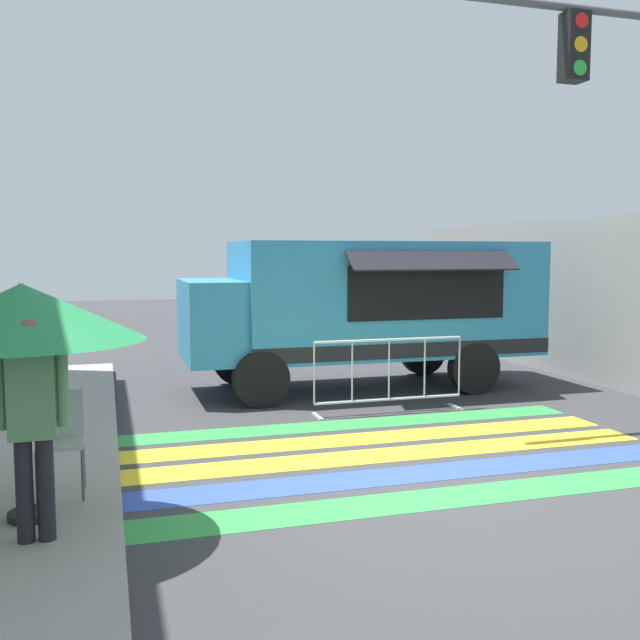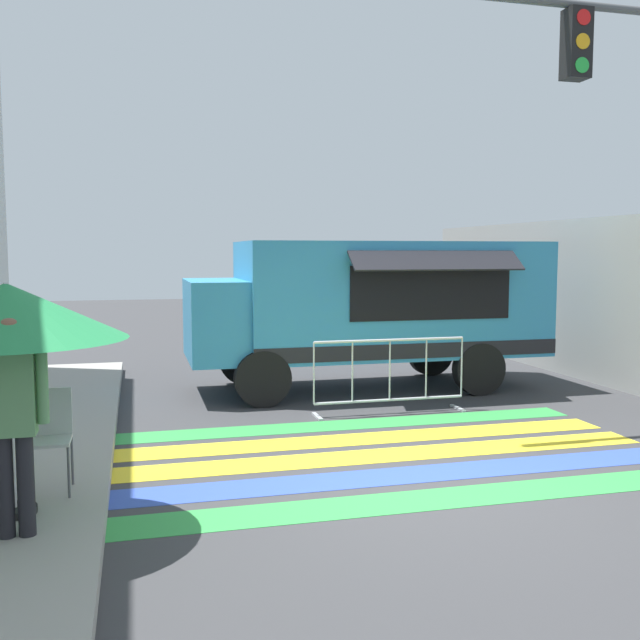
{
  "view_description": "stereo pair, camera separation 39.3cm",
  "coord_description": "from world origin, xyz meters",
  "px_view_note": "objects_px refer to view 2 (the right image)",
  "views": [
    {
      "loc": [
        -3.19,
        -6.55,
        2.35
      ],
      "look_at": [
        -0.28,
        3.12,
        1.39
      ],
      "focal_mm": 40.0,
      "sensor_mm": 36.0,
      "label": 1
    },
    {
      "loc": [
        -2.81,
        -6.66,
        2.35
      ],
      "look_at": [
        -0.28,
        3.12,
        1.39
      ],
      "focal_mm": 40.0,
      "sensor_mm": 36.0,
      "label": 2
    }
  ],
  "objects_px": {
    "food_truck": "(364,303)",
    "traffic_signal_pole": "(616,120)",
    "vendor_person": "(12,413)",
    "barricade_front": "(390,376)",
    "folding_chair": "(48,430)",
    "patio_umbrella": "(7,312)"
  },
  "relations": [
    {
      "from": "patio_umbrella",
      "to": "barricade_front",
      "type": "distance_m",
      "value": 5.89
    },
    {
      "from": "patio_umbrella",
      "to": "vendor_person",
      "type": "relative_size",
      "value": 1.14
    },
    {
      "from": "patio_umbrella",
      "to": "barricade_front",
      "type": "bearing_deg",
      "value": 36.81
    },
    {
      "from": "traffic_signal_pole",
      "to": "folding_chair",
      "type": "height_order",
      "value": "traffic_signal_pole"
    },
    {
      "from": "food_truck",
      "to": "vendor_person",
      "type": "height_order",
      "value": "food_truck"
    },
    {
      "from": "traffic_signal_pole",
      "to": "vendor_person",
      "type": "xyz_separation_m",
      "value": [
        -7.26,
        -2.74,
        -3.01
      ]
    },
    {
      "from": "food_truck",
      "to": "traffic_signal_pole",
      "type": "distance_m",
      "value": 4.81
    },
    {
      "from": "traffic_signal_pole",
      "to": "vendor_person",
      "type": "height_order",
      "value": "traffic_signal_pole"
    },
    {
      "from": "traffic_signal_pole",
      "to": "patio_umbrella",
      "type": "relative_size",
      "value": 3.15
    },
    {
      "from": "food_truck",
      "to": "traffic_signal_pole",
      "type": "relative_size",
      "value": 0.99
    },
    {
      "from": "traffic_signal_pole",
      "to": "barricade_front",
      "type": "height_order",
      "value": "traffic_signal_pole"
    },
    {
      "from": "food_truck",
      "to": "barricade_front",
      "type": "distance_m",
      "value": 2.13
    },
    {
      "from": "traffic_signal_pole",
      "to": "patio_umbrella",
      "type": "distance_m",
      "value": 8.02
    },
    {
      "from": "folding_chair",
      "to": "traffic_signal_pole",
      "type": "bearing_deg",
      "value": 29.04
    },
    {
      "from": "food_truck",
      "to": "patio_umbrella",
      "type": "xyz_separation_m",
      "value": [
        -4.82,
        -5.34,
        0.38
      ]
    },
    {
      "from": "food_truck",
      "to": "folding_chair",
      "type": "bearing_deg",
      "value": -134.04
    },
    {
      "from": "folding_chair",
      "to": "barricade_front",
      "type": "bearing_deg",
      "value": 49.11
    },
    {
      "from": "food_truck",
      "to": "patio_umbrella",
      "type": "bearing_deg",
      "value": -132.05
    },
    {
      "from": "traffic_signal_pole",
      "to": "barricade_front",
      "type": "distance_m",
      "value": 4.68
    },
    {
      "from": "traffic_signal_pole",
      "to": "folding_chair",
      "type": "relative_size",
      "value": 6.55
    },
    {
      "from": "vendor_person",
      "to": "patio_umbrella",
      "type": "bearing_deg",
      "value": 101.44
    },
    {
      "from": "patio_umbrella",
      "to": "food_truck",
      "type": "bearing_deg",
      "value": 47.95
    }
  ]
}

